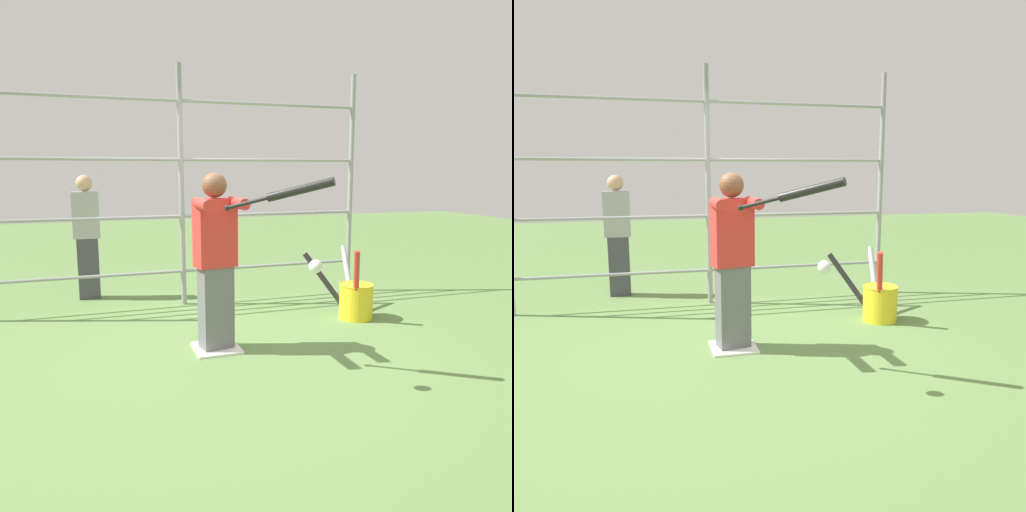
{
  "view_description": "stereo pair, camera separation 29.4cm",
  "coord_description": "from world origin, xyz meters",
  "views": [
    {
      "loc": [
        1.01,
        4.15,
        1.58
      ],
      "look_at": [
        -0.24,
        0.41,
        0.9
      ],
      "focal_mm": 35.0,
      "sensor_mm": 36.0,
      "label": 1
    },
    {
      "loc": [
        0.73,
        4.23,
        1.58
      ],
      "look_at": [
        -0.24,
        0.41,
        0.9
      ],
      "focal_mm": 35.0,
      "sensor_mm": 36.0,
      "label": 2
    }
  ],
  "objects": [
    {
      "name": "home_plate",
      "position": [
        0.0,
        0.0,
        0.01
      ],
      "size": [
        0.4,
        0.4,
        0.02
      ],
      "color": "white",
      "rests_on": "ground"
    },
    {
      "name": "ground_plane",
      "position": [
        0.0,
        0.0,
        0.0
      ],
      "size": [
        24.0,
        24.0,
        0.0
      ],
      "primitive_type": "plane",
      "color": "#608447"
    },
    {
      "name": "batter",
      "position": [
        0.0,
        0.02,
        0.84
      ],
      "size": [
        0.4,
        0.57,
        1.56
      ],
      "color": "slate",
      "rests_on": "ground"
    },
    {
      "name": "softball_in_flight",
      "position": [
        -0.47,
        1.02,
        0.91
      ],
      "size": [
        0.1,
        0.1,
        0.1
      ],
      "color": "white"
    },
    {
      "name": "fence_backstop",
      "position": [
        0.0,
        -1.6,
        1.37
      ],
      "size": [
        4.42,
        0.06,
        2.75
      ],
      "color": "#939399",
      "rests_on": "ground"
    },
    {
      "name": "bat_bucket",
      "position": [
        -1.64,
        -0.47,
        0.22
      ],
      "size": [
        0.64,
        0.89,
        0.78
      ],
      "color": "yellow",
      "rests_on": "ground"
    },
    {
      "name": "bystander_behind_fence",
      "position": [
        1.06,
        -2.25,
        0.79
      ],
      "size": [
        0.31,
        0.19,
        1.52
      ],
      "color": "#3F3F47",
      "rests_on": "ground"
    },
    {
      "name": "baseball_bat_swinging",
      "position": [
        -0.4,
        0.73,
        1.42
      ],
      "size": [
        0.7,
        0.57,
        0.27
      ],
      "color": "black"
    }
  ]
}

